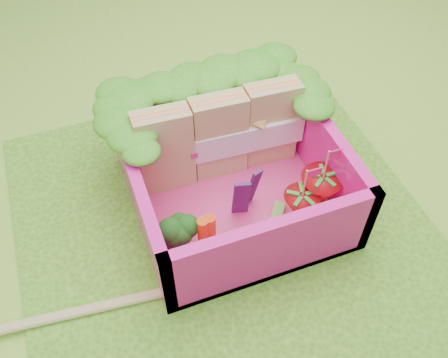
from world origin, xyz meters
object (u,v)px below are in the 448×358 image
sandwich_stack (220,137)px  strawberry_left (300,207)px  bento_box (233,174)px  strawberry_right (320,191)px  chopsticks (58,316)px  broccoli (173,232)px

sandwich_stack → strawberry_left: 0.70m
bento_box → strawberry_right: (0.50, -0.26, -0.08)m
chopsticks → broccoli: bearing=14.0°
broccoli → strawberry_right: strawberry_right is taller
chopsticks → strawberry_right: bearing=6.2°
strawberry_left → broccoli: bearing=176.0°
sandwich_stack → strawberry_left: sandwich_stack is taller
bento_box → broccoli: bearing=-151.2°
strawberry_left → strawberry_right: bearing=19.5°
broccoli → strawberry_right: (0.98, 0.00, -0.03)m
chopsticks → strawberry_left: bearing=4.8°
broccoli → strawberry_right: 0.98m
bento_box → sandwich_stack: 0.28m
bento_box → chopsticks: 1.34m
strawberry_right → sandwich_stack: bearing=133.0°
broccoli → chopsticks: 0.80m
broccoli → chopsticks: broccoli is taller
bento_box → broccoli: 0.55m
sandwich_stack → broccoli: bearing=-132.5°
broccoli → chopsticks: bearing=-166.0°
bento_box → broccoli: bento_box is taller
bento_box → strawberry_left: size_ratio=2.76×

